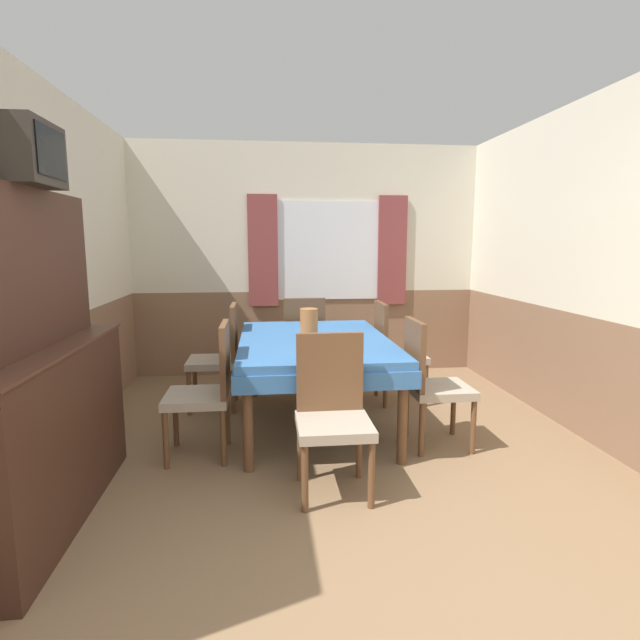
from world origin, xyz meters
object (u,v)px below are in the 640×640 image
at_px(chair_head_window, 304,340).
at_px(sideboard, 32,387).
at_px(chair_left_far, 220,354).
at_px(tv, 21,153).
at_px(dining_table, 314,350).
at_px(chair_left_near, 208,387).
at_px(chair_right_far, 393,349).
at_px(vase, 309,324).
at_px(chair_head_near, 332,409).
at_px(chair_right_near, 430,380).

bearing_deg(chair_head_window, sideboard, -124.32).
xyz_separation_m(chair_left_far, tv, (-0.77, -1.82, 1.43)).
bearing_deg(tv, chair_head_window, 56.69).
bearing_deg(dining_table, sideboard, -141.84).
height_order(chair_left_near, chair_right_far, same).
bearing_deg(sideboard, vase, 37.27).
height_order(chair_right_far, tv, tv).
relative_size(chair_head_near, vase, 3.73).
bearing_deg(chair_right_far, sideboard, -53.38).
relative_size(dining_table, chair_left_near, 1.92).
xyz_separation_m(dining_table, chair_right_far, (0.81, 0.53, -0.13)).
xyz_separation_m(chair_left_near, sideboard, (-0.82, -0.75, 0.24)).
distance_m(dining_table, chair_left_far, 0.97).
bearing_deg(chair_left_far, chair_right_near, -123.32).
relative_size(chair_left_near, tv, 2.29).
distance_m(tv, vase, 2.23).
bearing_deg(vase, chair_right_far, 35.39).
relative_size(sideboard, vase, 6.98).
bearing_deg(vase, chair_head_near, -87.23).
distance_m(chair_right_near, chair_head_near, 0.99).
bearing_deg(tv, chair_left_far, 67.16).
bearing_deg(vase, chair_head_window, 87.59).
bearing_deg(sideboard, chair_left_near, 42.36).
height_order(chair_left_near, vase, vase).
bearing_deg(chair_head_window, chair_head_near, -90.00).
bearing_deg(chair_right_far, chair_right_near, 0.00).
relative_size(chair_head_window, vase, 3.73).
relative_size(chair_right_near, chair_head_near, 1.00).
bearing_deg(vase, chair_left_far, 141.21).
distance_m(chair_left_near, chair_right_far, 1.93).
distance_m(sideboard, vase, 1.99).
bearing_deg(chair_head_near, chair_left_near, -35.46).
height_order(chair_left_far, chair_right_far, same).
bearing_deg(dining_table, chair_head_window, 90.00).
distance_m(dining_table, chair_left_near, 0.97).
distance_m(dining_table, chair_right_far, 0.97).
bearing_deg(dining_table, tv, -140.66).
bearing_deg(chair_head_window, chair_left_far, -144.54).
bearing_deg(dining_table, vase, -122.50).
xyz_separation_m(chair_right_near, chair_left_near, (-1.61, 0.00, 0.00)).
xyz_separation_m(chair_left_far, chair_right_far, (1.61, 0.00, 0.00)).
bearing_deg(chair_right_near, dining_table, -123.32).
bearing_deg(chair_head_near, chair_right_far, -116.26).
height_order(dining_table, chair_head_window, chair_head_window).
xyz_separation_m(chair_right_near, chair_left_far, (-1.61, 1.06, 0.00)).
relative_size(chair_head_window, chair_right_far, 1.00).
xyz_separation_m(chair_left_far, sideboard, (-0.82, -1.81, 0.24)).
distance_m(chair_left_near, vase, 0.95).
height_order(chair_right_near, chair_left_near, same).
relative_size(chair_head_near, chair_left_near, 1.00).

